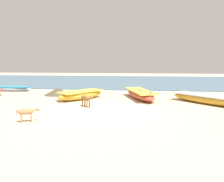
% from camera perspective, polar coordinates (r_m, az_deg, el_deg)
% --- Properties ---
extents(ground, '(80.00, 80.00, 0.00)m').
position_cam_1_polar(ground, '(10.67, -3.98, -5.26)').
color(ground, beige).
extents(sea_water, '(60.00, 20.00, 0.08)m').
position_cam_1_polar(sea_water, '(28.41, 3.02, 2.75)').
color(sea_water, slate).
rests_on(sea_water, ground).
extents(fishing_boat_1, '(3.61, 1.07, 0.61)m').
position_cam_1_polar(fishing_boat_1, '(19.98, -25.43, 0.62)').
color(fishing_boat_1, '#8CA5B7').
rests_on(fishing_boat_1, ground).
extents(fishing_boat_2, '(2.97, 3.49, 0.77)m').
position_cam_1_polar(fishing_boat_2, '(14.07, -8.26, -0.97)').
color(fishing_boat_2, gold).
rests_on(fishing_boat_2, ground).
extents(fishing_boat_3, '(2.42, 4.58, 0.77)m').
position_cam_1_polar(fishing_boat_3, '(14.34, 7.46, -0.80)').
color(fishing_boat_3, '#B74733').
rests_on(fishing_boat_3, ground).
extents(fishing_boat_4, '(3.96, 4.06, 0.71)m').
position_cam_1_polar(fishing_boat_4, '(13.55, 24.17, -1.98)').
color(fishing_boat_4, gold).
rests_on(fishing_boat_4, ground).
extents(calf_near_tan, '(0.86, 0.55, 0.58)m').
position_cam_1_polar(calf_near_tan, '(9.20, -21.72, -5.16)').
color(calf_near_tan, tan).
rests_on(calf_near_tan, ground).
extents(calf_far_brown, '(0.87, 0.78, 0.65)m').
position_cam_1_polar(calf_far_brown, '(11.55, -6.87, -1.96)').
color(calf_far_brown, brown).
rests_on(calf_far_brown, ground).
extents(debris_pile_0, '(2.74, 2.74, 0.52)m').
position_cam_1_polar(debris_pile_0, '(16.41, -14.21, -0.09)').
color(debris_pile_0, brown).
rests_on(debris_pile_0, ground).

